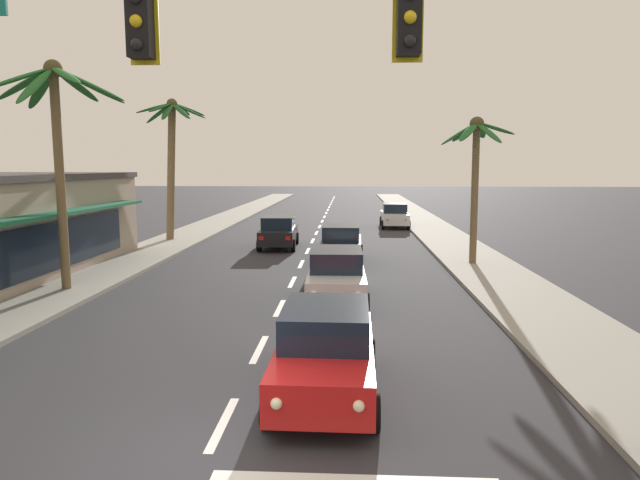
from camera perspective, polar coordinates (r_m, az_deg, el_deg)
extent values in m
plane|color=#2D2D33|center=(9.01, -11.64, -21.06)|extent=(220.00, 220.00, 0.00)
cube|color=gray|center=(28.53, 14.52, -1.12)|extent=(3.20, 110.00, 0.14)
cube|color=gray|center=(29.65, -16.51, -0.86)|extent=(3.20, 110.00, 0.14)
cube|color=silver|center=(9.92, -10.03, -18.18)|extent=(0.16, 2.00, 0.01)
cube|color=silver|center=(13.38, -6.29, -11.14)|extent=(0.16, 2.00, 0.01)
cube|color=silver|center=(16.99, -4.21, -7.02)|extent=(0.16, 2.00, 0.01)
cube|color=silver|center=(20.67, -2.88, -4.35)|extent=(0.16, 2.00, 0.01)
cube|color=silver|center=(24.40, -1.96, -2.49)|extent=(0.16, 2.00, 0.01)
cube|color=silver|center=(28.14, -1.29, -1.13)|extent=(0.16, 2.00, 0.01)
cube|color=silver|center=(31.90, -0.77, -0.08)|extent=(0.16, 2.00, 0.01)
cube|color=silver|center=(35.68, -0.37, 0.74)|extent=(0.16, 2.00, 0.01)
cube|color=silver|center=(39.46, -0.04, 1.41)|extent=(0.16, 2.00, 0.01)
cube|color=silver|center=(43.24, 0.23, 1.96)|extent=(0.16, 2.00, 0.01)
cube|color=silver|center=(47.03, 0.46, 2.42)|extent=(0.16, 2.00, 0.01)
cube|color=silver|center=(50.82, 0.65, 2.81)|extent=(0.16, 2.00, 0.01)
cube|color=silver|center=(54.62, 0.82, 3.15)|extent=(0.16, 2.00, 0.01)
cube|color=silver|center=(58.41, 0.97, 3.45)|extent=(0.16, 2.00, 0.01)
cube|color=silver|center=(62.21, 1.09, 3.71)|extent=(0.16, 2.00, 0.01)
cube|color=silver|center=(66.01, 1.21, 3.93)|extent=(0.16, 2.00, 0.01)
cube|color=silver|center=(69.81, 1.31, 4.14)|extent=(0.16, 2.00, 0.01)
cube|color=silver|center=(73.61, 1.40, 4.32)|extent=(0.16, 2.00, 0.01)
cube|color=silver|center=(77.41, 1.48, 4.48)|extent=(0.16, 2.00, 0.01)
cube|color=black|center=(8.02, 9.22, 21.56)|extent=(0.32, 0.26, 0.92)
sphere|color=yellow|center=(7.88, 9.33, 21.81)|extent=(0.17, 0.17, 0.17)
sphere|color=black|center=(7.82, 9.28, 19.67)|extent=(0.17, 0.17, 0.17)
cube|color=yellow|center=(8.18, 9.08, 21.29)|extent=(0.42, 0.03, 1.04)
cube|color=black|center=(8.49, -18.15, 20.51)|extent=(0.32, 0.26, 0.92)
sphere|color=yellow|center=(8.36, -18.52, 20.70)|extent=(0.17, 0.17, 0.17)
sphere|color=black|center=(8.30, -18.43, 18.68)|extent=(0.17, 0.17, 0.17)
cube|color=yellow|center=(8.64, -17.73, 20.29)|extent=(0.42, 0.03, 1.04)
cube|color=red|center=(10.64, 0.59, -12.28)|extent=(1.82, 4.33, 0.72)
cube|color=black|center=(10.57, 0.64, -8.53)|extent=(1.63, 2.22, 0.64)
cylinder|color=black|center=(9.45, 5.54, -17.33)|extent=(0.23, 0.64, 0.64)
cylinder|color=black|center=(9.55, -5.34, -17.04)|extent=(0.23, 0.64, 0.64)
cylinder|color=black|center=(12.08, 5.16, -11.64)|extent=(0.23, 0.64, 0.64)
cylinder|color=black|center=(12.16, -3.16, -11.48)|extent=(0.23, 0.64, 0.64)
sphere|color=#F9EFC6|center=(8.58, 4.04, -16.78)|extent=(0.18, 0.18, 0.18)
sphere|color=#F9EFC6|center=(8.66, -4.55, -16.54)|extent=(0.18, 0.18, 0.18)
cube|color=red|center=(12.64, 4.19, -8.55)|extent=(0.24, 0.06, 0.20)
cube|color=red|center=(12.70, -1.84, -8.46)|extent=(0.24, 0.06, 0.20)
cube|color=silver|center=(17.55, 1.73, -4.26)|extent=(1.82, 4.32, 0.72)
cube|color=black|center=(17.57, 1.74, -1.99)|extent=(1.63, 2.22, 0.64)
cylinder|color=black|center=(16.27, 4.73, -6.55)|extent=(0.23, 0.64, 0.64)
cylinder|color=black|center=(16.28, -1.38, -6.51)|extent=(0.23, 0.64, 0.64)
cylinder|color=black|center=(19.03, 4.37, -4.45)|extent=(0.23, 0.64, 0.64)
cylinder|color=black|center=(19.04, -0.84, -4.42)|extent=(0.23, 0.64, 0.64)
sphere|color=#F9EFC6|center=(15.42, 3.97, -5.65)|extent=(0.18, 0.18, 0.18)
sphere|color=#F9EFC6|center=(15.43, -0.66, -5.62)|extent=(0.18, 0.18, 0.18)
cube|color=red|center=(19.66, 3.71, -2.68)|extent=(0.24, 0.06, 0.20)
cube|color=red|center=(19.67, -0.14, -2.66)|extent=(0.24, 0.06, 0.20)
cube|color=black|center=(24.62, 2.20, -0.81)|extent=(1.84, 4.33, 0.72)
cube|color=black|center=(24.68, 2.22, 0.81)|extent=(1.64, 2.23, 0.64)
cylinder|color=black|center=(23.26, 4.21, -2.22)|extent=(0.23, 0.64, 0.64)
cylinder|color=black|center=(23.32, -0.04, -2.17)|extent=(0.23, 0.64, 0.64)
cylinder|color=black|center=(26.06, 4.20, -1.15)|extent=(0.23, 0.64, 0.64)
cylinder|color=black|center=(26.12, 0.41, -1.11)|extent=(0.23, 0.64, 0.64)
sphere|color=#F9EFC6|center=(22.45, 3.60, -1.44)|extent=(0.18, 0.18, 0.18)
sphere|color=#F9EFC6|center=(22.49, 0.44, -1.40)|extent=(0.18, 0.18, 0.18)
cube|color=red|center=(26.73, 3.77, 0.07)|extent=(0.24, 0.06, 0.20)
cube|color=red|center=(26.77, 0.94, 0.10)|extent=(0.24, 0.06, 0.20)
cube|color=black|center=(29.32, -4.29, 0.54)|extent=(1.89, 4.35, 0.72)
cube|color=black|center=(29.09, -4.33, 1.83)|extent=(1.67, 2.25, 0.64)
cylinder|color=black|center=(30.86, -5.63, 0.21)|extent=(0.24, 0.65, 0.64)
cylinder|color=black|center=(30.70, -2.43, 0.20)|extent=(0.24, 0.65, 0.64)
cylinder|color=black|center=(28.07, -6.32, -0.54)|extent=(0.24, 0.65, 0.64)
cylinder|color=black|center=(27.89, -2.80, -0.56)|extent=(0.24, 0.65, 0.64)
sphere|color=#B2B2AD|center=(31.52, -5.04, 1.18)|extent=(0.18, 0.18, 0.18)
sphere|color=#B2B2AD|center=(31.41, -2.79, 1.18)|extent=(0.18, 0.18, 0.18)
cube|color=red|center=(27.25, -6.11, 0.19)|extent=(0.24, 0.07, 0.20)
cube|color=red|center=(27.11, -3.34, 0.18)|extent=(0.24, 0.07, 0.20)
cube|color=silver|center=(39.29, 7.72, 2.30)|extent=(1.81, 4.32, 0.72)
cube|color=black|center=(39.38, 7.73, 3.31)|extent=(1.63, 2.22, 0.64)
cylinder|color=black|center=(37.98, 9.16, 1.55)|extent=(0.23, 0.64, 0.64)
cylinder|color=black|center=(37.86, 6.56, 1.58)|extent=(0.23, 0.64, 0.64)
cylinder|color=black|center=(40.80, 8.79, 1.97)|extent=(0.23, 0.64, 0.64)
cylinder|color=black|center=(40.68, 6.36, 2.00)|extent=(0.23, 0.64, 0.64)
sphere|color=#B2B2AD|center=(37.17, 8.91, 2.10)|extent=(0.18, 0.18, 0.18)
sphere|color=#B2B2AD|center=(37.08, 7.00, 2.13)|extent=(0.18, 0.18, 0.18)
cube|color=red|center=(41.47, 8.43, 2.71)|extent=(0.24, 0.06, 0.20)
cube|color=red|center=(41.38, 6.61, 2.73)|extent=(0.24, 0.06, 0.20)
cylinder|color=brown|center=(20.45, -25.29, 5.23)|extent=(0.31, 0.30, 7.40)
ellipsoid|color=#236028|center=(20.28, -22.76, 14.64)|extent=(2.32, 0.75, 1.18)
ellipsoid|color=#236028|center=(20.84, -22.68, 14.50)|extent=(2.06, 1.75, 1.13)
ellipsoid|color=#236028|center=(21.55, -23.86, 14.41)|extent=(0.79, 2.40, 0.97)
ellipsoid|color=#236028|center=(21.60, -26.92, 13.78)|extent=(1.98, 1.72, 1.30)
ellipsoid|color=#236028|center=(21.33, -28.27, 14.03)|extent=(2.35, 0.78, 1.12)
ellipsoid|color=#236028|center=(20.18, -28.85, 14.42)|extent=(1.73, 2.08, 1.11)
ellipsoid|color=#236028|center=(19.73, -27.35, 14.10)|extent=(0.48, 2.13, 1.50)
ellipsoid|color=#236028|center=(19.52, -24.85, 15.25)|extent=(1.97, 1.98, 0.89)
sphere|color=#4C4223|center=(20.68, -25.90, 15.65)|extent=(0.60, 0.60, 0.60)
cylinder|color=brown|center=(32.40, -15.17, 6.58)|extent=(0.82, 0.42, 7.69)
ellipsoid|color=#1E5123|center=(32.23, -13.42, 12.90)|extent=(1.93, 0.44, 0.96)
ellipsoid|color=#1E5123|center=(32.87, -13.44, 13.00)|extent=(1.78, 1.59, 0.73)
ellipsoid|color=#1E5123|center=(33.36, -14.20, 12.99)|extent=(0.79, 2.05, 0.62)
ellipsoid|color=#1E5123|center=(33.47, -15.29, 12.90)|extent=(1.23, 1.98, 0.67)
ellipsoid|color=#1E5123|center=(32.97, -16.31, 12.48)|extent=(1.85, 0.91, 1.18)
ellipsoid|color=#1E5123|center=(32.39, -16.80, 12.96)|extent=(1.97, 1.20, 0.74)
ellipsoid|color=#1E5123|center=(31.75, -16.17, 13.05)|extent=(1.07, 1.99, 0.79)
ellipsoid|color=#1E5123|center=(31.64, -15.52, 12.74)|extent=(0.42, 1.82, 1.17)
ellipsoid|color=#1E5123|center=(31.71, -14.22, 12.83)|extent=(1.64, 1.55, 1.10)
sphere|color=#4C4223|center=(32.52, -15.07, 13.45)|extent=(0.60, 0.60, 0.60)
cylinder|color=brown|center=(24.45, 15.71, 4.34)|extent=(0.34, 0.30, 6.02)
ellipsoid|color=#236028|center=(24.78, 17.75, 10.94)|extent=(1.76, 0.65, 0.62)
ellipsoid|color=#236028|center=(25.27, 16.23, 10.83)|extent=(1.02, 1.72, 0.70)
ellipsoid|color=#236028|center=(25.07, 14.72, 10.73)|extent=(1.10, 1.65, 0.85)
ellipsoid|color=#236028|center=(24.26, 14.18, 10.62)|extent=(1.57, 0.48, 1.05)
ellipsoid|color=#236028|center=(23.75, 15.14, 10.77)|extent=(1.27, 1.53, 0.96)
ellipsoid|color=#236028|center=(23.89, 17.07, 10.59)|extent=(1.08, 1.57, 1.03)
sphere|color=#4C4223|center=(24.48, 15.93, 11.50)|extent=(0.60, 0.60, 0.60)
cube|color=#195B3D|center=(19.28, -29.45, 1.70)|extent=(1.00, 18.92, 0.12)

